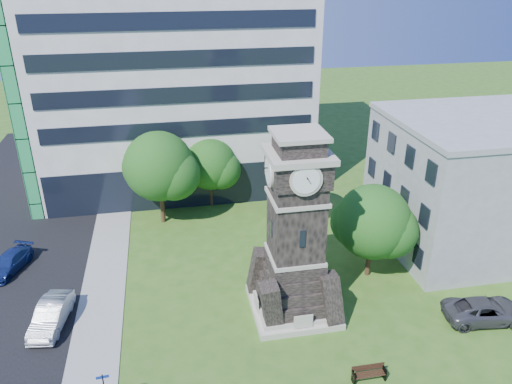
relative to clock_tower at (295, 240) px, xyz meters
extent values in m
plane|color=#355B1A|center=(-3.00, -2.00, -5.28)|extent=(160.00, 160.00, 0.00)
cube|color=gray|center=(-12.50, 3.00, -5.25)|extent=(3.00, 70.00, 0.06)
cube|color=#BDB7A5|center=(0.00, 0.00, -5.08)|extent=(5.40, 5.40, 0.40)
cube|color=#BDB7A5|center=(0.00, 0.00, -4.73)|extent=(4.80, 4.80, 0.30)
cube|color=black|center=(0.00, 0.00, 1.92)|extent=(3.00, 3.00, 6.40)
cube|color=#BDB7A5|center=(0.00, 0.00, -1.08)|extent=(3.25, 3.25, 0.25)
cube|color=#BDB7A5|center=(0.00, 0.00, 2.92)|extent=(3.25, 3.25, 0.25)
cube|color=black|center=(0.00, -1.52, 0.92)|extent=(0.35, 0.08, 1.10)
cube|color=black|center=(0.00, 0.00, 4.72)|extent=(3.30, 3.30, 1.60)
cube|color=#BDB7A5|center=(0.00, 0.00, 5.62)|extent=(3.70, 3.70, 0.35)
cylinder|color=white|center=(0.00, -1.77, 4.72)|extent=(1.56, 0.06, 1.56)
cylinder|color=white|center=(-1.77, 0.00, 4.72)|extent=(0.06, 1.56, 1.56)
cube|color=black|center=(0.00, 0.00, 6.22)|extent=(2.60, 2.60, 0.90)
cube|color=#BDB7A5|center=(0.00, 0.00, 6.82)|extent=(3.00, 3.00, 0.25)
cube|color=white|center=(-6.00, 24.00, 8.72)|extent=(25.00, 15.00, 28.00)
cube|color=black|center=(-6.00, 16.80, -3.28)|extent=(24.50, 0.80, 4.00)
cube|color=#A2A4A8|center=(17.00, 6.00, -0.28)|extent=(15.00, 12.00, 10.00)
cube|color=#A2A4A8|center=(17.00, 6.00, 4.92)|extent=(15.20, 12.20, 0.40)
imported|color=#A0A3A8|center=(-15.31, 1.28, -4.51)|extent=(2.33, 4.85, 1.53)
imported|color=navy|center=(-19.51, 8.35, -4.63)|extent=(3.24, 4.81, 1.29)
imported|color=#424246|center=(11.73, -3.40, -4.55)|extent=(5.47, 2.96, 1.46)
cube|color=black|center=(1.60, -6.85, -4.91)|extent=(0.06, 0.47, 0.73)
cube|color=black|center=(3.38, -6.85, -4.91)|extent=(0.06, 0.47, 0.73)
cube|color=#341812|center=(2.49, -6.85, -4.81)|extent=(1.89, 0.50, 0.04)
cube|color=#341812|center=(2.49, -6.62, -4.51)|extent=(1.89, 0.04, 0.42)
cube|color=#0D3E98|center=(-11.36, -6.36, -2.86)|extent=(0.62, 0.04, 0.15)
cylinder|color=#332114|center=(-8.10, 13.99, -3.75)|extent=(0.39, 0.39, 3.06)
sphere|color=#23591A|center=(-8.10, 13.99, -0.02)|extent=(5.93, 5.93, 5.93)
sphere|color=#23591A|center=(-6.92, 13.40, -0.61)|extent=(4.45, 4.45, 4.45)
sphere|color=#23591A|center=(-9.14, 14.73, -0.36)|extent=(4.15, 4.15, 4.15)
cylinder|color=#332114|center=(-3.58, 16.54, -4.08)|extent=(0.36, 0.36, 2.41)
sphere|color=#315B1B|center=(-3.58, 16.54, -1.13)|extent=(4.80, 4.80, 4.80)
sphere|color=#315B1B|center=(-2.62, 16.06, -1.60)|extent=(3.60, 3.60, 3.60)
sphere|color=#315B1B|center=(-4.42, 17.14, -1.40)|extent=(3.36, 3.36, 3.36)
cylinder|color=#332114|center=(3.69, 11.81, -4.02)|extent=(0.36, 0.36, 2.52)
sphere|color=#2B591A|center=(3.69, 11.81, -0.94)|extent=(4.50, 4.50, 4.50)
sphere|color=#2B591A|center=(4.59, 11.36, -1.43)|extent=(3.38, 3.38, 3.38)
sphere|color=#2B591A|center=(2.90, 12.37, -1.22)|extent=(3.15, 3.15, 3.15)
cylinder|color=#332114|center=(6.39, 2.85, -4.01)|extent=(0.37, 0.37, 2.54)
sphere|color=#36671E|center=(6.39, 2.85, -0.90)|extent=(5.30, 5.30, 5.30)
sphere|color=#36671E|center=(7.45, 2.32, -1.39)|extent=(3.98, 3.98, 3.98)
sphere|color=#36671E|center=(5.47, 3.51, -1.18)|extent=(3.71, 3.71, 3.71)
camera|label=1|loc=(-7.44, -25.76, 15.62)|focal=35.00mm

